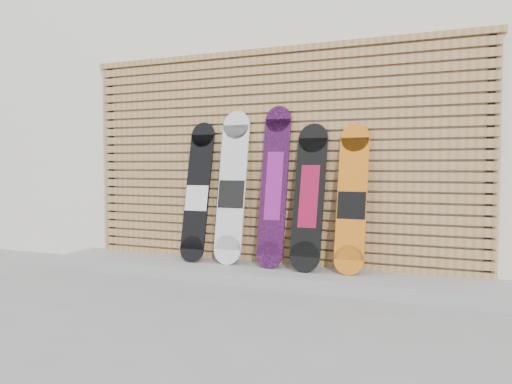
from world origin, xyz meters
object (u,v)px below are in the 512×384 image
at_px(snowboard_2, 274,186).
at_px(snowboard_4, 352,199).
at_px(snowboard_3, 309,196).
at_px(snowboard_1, 232,188).
at_px(snowboard_0, 198,192).

bearing_deg(snowboard_2, snowboard_4, -0.13).
distance_m(snowboard_3, snowboard_4, 0.40).
height_order(snowboard_1, snowboard_3, snowboard_1).
bearing_deg(snowboard_4, snowboard_0, -179.68).
height_order(snowboard_1, snowboard_4, snowboard_1).
bearing_deg(snowboard_1, snowboard_0, -177.81).
height_order(snowboard_2, snowboard_3, snowboard_2).
bearing_deg(snowboard_0, snowboard_2, 0.72).
distance_m(snowboard_2, snowboard_4, 0.77).
relative_size(snowboard_2, snowboard_4, 1.14).
height_order(snowboard_0, snowboard_4, snowboard_0).
xyz_separation_m(snowboard_3, snowboard_4, (0.40, 0.02, -0.02)).
xyz_separation_m(snowboard_2, snowboard_4, (0.77, -0.00, -0.11)).
distance_m(snowboard_1, snowboard_2, 0.46).
bearing_deg(snowboard_1, snowboard_3, -1.96).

